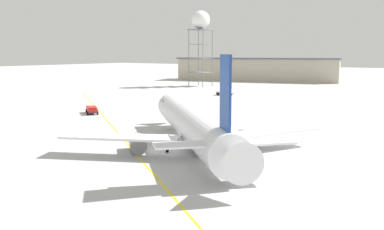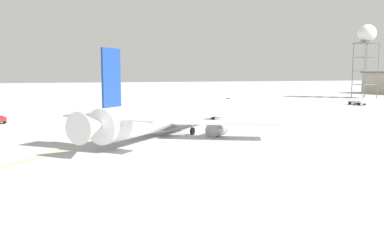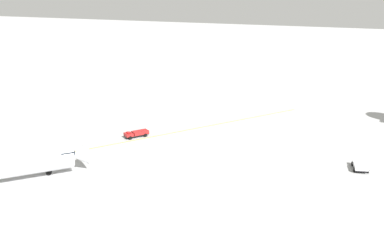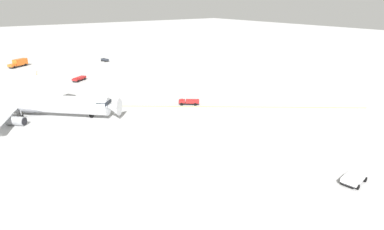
% 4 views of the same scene
% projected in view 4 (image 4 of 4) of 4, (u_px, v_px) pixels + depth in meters
% --- Properties ---
extents(ground_plane, '(600.00, 600.00, 0.00)m').
position_uv_depth(ground_plane, '(39.00, 111.00, 82.32)').
color(ground_plane, '#B2B2B2').
extents(airliner_main, '(32.26, 33.04, 11.92)m').
position_uv_depth(airliner_main, '(34.00, 104.00, 78.39)').
color(airliner_main, white).
rests_on(airliner_main, ground_plane).
extents(catering_truck_truck, '(6.69, 8.20, 3.10)m').
position_uv_depth(catering_truck_truck, '(19.00, 63.00, 134.88)').
color(catering_truck_truck, '#232326').
rests_on(catering_truck_truck, ground_plane).
extents(pushback_tug_truck, '(3.19, 4.83, 1.30)m').
position_uv_depth(pushback_tug_truck, '(354.00, 178.00, 49.72)').
color(pushback_tug_truck, '#232326').
rests_on(pushback_tug_truck, ground_plane).
extents(baggage_truck_truck, '(3.95, 2.74, 1.22)m').
position_uv_depth(baggage_truck_truck, '(105.00, 60.00, 146.83)').
color(baggage_truck_truck, '#232326').
rests_on(baggage_truck_truck, ground_plane).
extents(ops_pickup_truck, '(4.73, 5.37, 1.41)m').
position_uv_depth(ops_pickup_truck, '(189.00, 102.00, 86.79)').
color(ops_pickup_truck, '#232326').
rests_on(ops_pickup_truck, ground_plane).
extents(ops_pickup_truck_extra, '(4.80, 5.54, 1.41)m').
position_uv_depth(ops_pickup_truck_extra, '(79.00, 79.00, 111.85)').
color(ops_pickup_truck_extra, '#232326').
rests_on(ops_pickup_truck_extra, ground_plane).
extents(taxiway_centreline, '(96.95, 129.05, 0.01)m').
position_uv_depth(taxiway_centreline, '(55.00, 105.00, 86.29)').
color(taxiway_centreline, yellow).
rests_on(taxiway_centreline, ground_plane).
extents(safety_cone_near, '(0.36, 0.36, 0.55)m').
position_uv_depth(safety_cone_near, '(37.00, 74.00, 121.54)').
color(safety_cone_near, orange).
rests_on(safety_cone_near, ground_plane).
extents(safety_cone_mid, '(0.36, 0.36, 0.55)m').
position_uv_depth(safety_cone_mid, '(37.00, 71.00, 125.30)').
color(safety_cone_mid, orange).
rests_on(safety_cone_mid, ground_plane).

